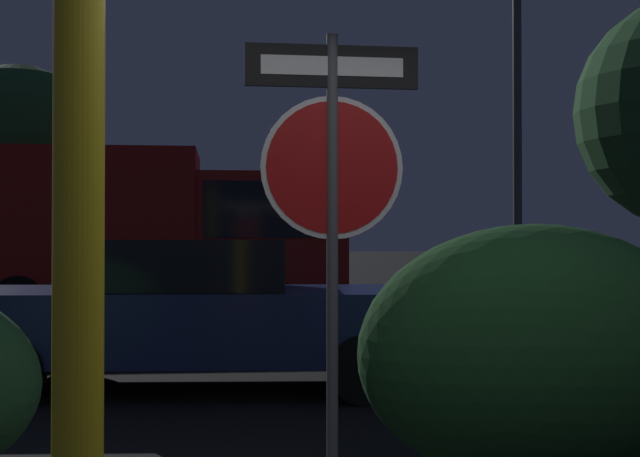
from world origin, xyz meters
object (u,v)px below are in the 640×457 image
at_px(yellow_pole_left, 79,188).
at_px(hedge_bush_2, 536,354).
at_px(tree_2, 19,142).
at_px(passing_car_2, 196,313).
at_px(street_lamp, 517,78).
at_px(delivery_truck, 157,227).
at_px(stop_sign, 332,174).

xyz_separation_m(yellow_pole_left, hedge_bush_2, (2.18, 2.02, -0.82)).
bearing_deg(tree_2, passing_car_2, -68.01).
bearing_deg(hedge_bush_2, passing_car_2, 122.12).
height_order(yellow_pole_left, street_lamp, street_lamp).
height_order(delivery_truck, tree_2, tree_2).
bearing_deg(delivery_truck, street_lamp, 84.50).
relative_size(street_lamp, tree_2, 1.17).
distance_m(yellow_pole_left, delivery_truck, 13.26).
relative_size(passing_car_2, street_lamp, 0.78).
bearing_deg(delivery_truck, yellow_pole_left, 3.47).
height_order(hedge_bush_2, street_lamp, street_lamp).
relative_size(delivery_truck, street_lamp, 1.10).
xyz_separation_m(yellow_pole_left, street_lamp, (5.22, 12.82, 2.80)).
height_order(stop_sign, tree_2, tree_2).
bearing_deg(passing_car_2, stop_sign, 15.96).
bearing_deg(tree_2, stop_sign, -69.90).
relative_size(stop_sign, tree_2, 0.45).
bearing_deg(stop_sign, hedge_bush_2, 16.83).
relative_size(yellow_pole_left, tree_2, 0.58).
xyz_separation_m(yellow_pole_left, delivery_truck, (-1.29, 13.20, 0.09)).
height_order(stop_sign, yellow_pole_left, yellow_pole_left).
distance_m(yellow_pole_left, street_lamp, 14.12).
height_order(yellow_pole_left, delivery_truck, yellow_pole_left).
bearing_deg(passing_car_2, delivery_truck, -168.59).
xyz_separation_m(passing_car_2, street_lamp, (5.24, 7.30, 3.65)).
relative_size(stop_sign, street_lamp, 0.39).
bearing_deg(tree_2, street_lamp, -25.74).
bearing_deg(hedge_bush_2, yellow_pole_left, -137.14).
xyz_separation_m(yellow_pole_left, passing_car_2, (-0.02, 5.52, -0.85)).
relative_size(passing_car_2, tree_2, 0.92).
bearing_deg(yellow_pole_left, delivery_truck, 95.60).
distance_m(stop_sign, street_lamp, 12.32).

